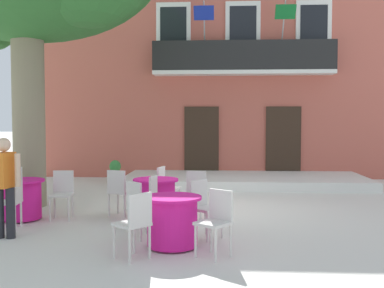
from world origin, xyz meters
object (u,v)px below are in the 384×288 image
(cafe_chair_middle_3, at_px, (12,199))
(pedestrian_near_entrance, at_px, (4,182))
(cafe_chair_near_tree_3, at_px, (135,221))
(cafe_chair_near_tree_0, at_px, (216,218))
(cafe_chair_near_tree_2, at_px, (140,205))
(cafe_table_front, at_px, (156,198))
(cafe_chair_near_tree_1, at_px, (203,204))
(cafe_chair_front_1, at_px, (148,198))
(cafe_chair_middle_0, at_px, (62,191))
(cafe_chair_front_0, at_px, (119,189))
(cafe_table_middle, at_px, (21,199))
(cafe_chair_front_2, at_px, (195,192))
(ground_planter_left, at_px, (115,170))
(cafe_chair_front_3, at_px, (166,185))
(cafe_table_near_tree, at_px, (172,221))
(cafe_chair_middle_1, at_px, (25,186))

(cafe_chair_middle_3, xyz_separation_m, pedestrian_near_entrance, (0.15, -0.57, 0.37))
(cafe_chair_near_tree_3, bearing_deg, cafe_chair_near_tree_0, 12.05)
(cafe_chair_near_tree_2, relative_size, cafe_table_front, 1.05)
(cafe_chair_near_tree_1, height_order, cafe_chair_near_tree_2, same)
(pedestrian_near_entrance, bearing_deg, cafe_chair_middle_3, 104.44)
(cafe_chair_near_tree_2, distance_m, cafe_chair_front_1, 0.71)
(cafe_chair_middle_0, distance_m, cafe_chair_front_0, 1.06)
(cafe_chair_near_tree_2, bearing_deg, cafe_chair_front_1, 88.86)
(cafe_table_middle, bearing_deg, cafe_chair_middle_0, 11.35)
(cafe_chair_near_tree_0, distance_m, cafe_chair_front_2, 2.30)
(cafe_chair_front_2, xyz_separation_m, ground_planter_left, (-2.64, 4.86, -0.15))
(cafe_chair_near_tree_1, distance_m, cafe_chair_front_1, 1.15)
(cafe_chair_near_tree_0, distance_m, cafe_table_middle, 4.21)
(cafe_table_front, bearing_deg, cafe_chair_front_3, 81.96)
(cafe_table_near_tree, distance_m, cafe_chair_near_tree_1, 0.77)
(cafe_chair_front_3, bearing_deg, cafe_chair_front_1, -95.39)
(cafe_chair_near_tree_0, bearing_deg, cafe_chair_middle_1, 144.68)
(cafe_table_near_tree, height_order, cafe_chair_front_1, cafe_chair_front_1)
(cafe_chair_near_tree_0, distance_m, cafe_chair_near_tree_2, 1.50)
(cafe_chair_near_tree_1, height_order, cafe_chair_front_2, same)
(cafe_table_near_tree, distance_m, cafe_chair_middle_0, 2.93)
(cafe_chair_near_tree_3, distance_m, cafe_table_front, 2.57)
(cafe_chair_front_0, height_order, pedestrian_near_entrance, pedestrian_near_entrance)
(cafe_chair_near_tree_2, relative_size, cafe_chair_near_tree_3, 1.00)
(cafe_chair_near_tree_0, xyz_separation_m, cafe_chair_front_0, (-1.91, 2.48, 0.00))
(cafe_chair_near_tree_1, relative_size, ground_planter_left, 1.33)
(cafe_chair_near_tree_2, bearing_deg, cafe_chair_middle_0, 142.27)
(cafe_chair_near_tree_2, bearing_deg, cafe_chair_front_3, 85.96)
(cafe_chair_front_1, bearing_deg, cafe_table_near_tree, -65.04)
(cafe_table_front, relative_size, ground_planter_left, 1.26)
(cafe_chair_near_tree_2, xyz_separation_m, cafe_chair_middle_1, (-2.69, 1.90, 0.00))
(cafe_table_front, relative_size, cafe_chair_front_2, 0.95)
(cafe_chair_front_3, bearing_deg, cafe_table_middle, -158.53)
(ground_planter_left, bearing_deg, cafe_chair_middle_3, -94.37)
(cafe_chair_front_0, distance_m, cafe_chair_front_3, 1.03)
(cafe_chair_near_tree_3, xyz_separation_m, cafe_chair_front_3, (0.02, 3.31, 0.00))
(cafe_chair_near_tree_0, relative_size, cafe_chair_near_tree_3, 1.00)
(cafe_table_near_tree, xyz_separation_m, cafe_chair_near_tree_2, (-0.57, 0.49, 0.14))
(cafe_chair_middle_1, bearing_deg, cafe_table_front, -9.06)
(cafe_chair_middle_3, bearing_deg, cafe_chair_middle_0, 57.32)
(cafe_chair_near_tree_1, height_order, ground_planter_left, cafe_chair_near_tree_1)
(cafe_table_near_tree, bearing_deg, cafe_chair_front_3, 98.77)
(cafe_chair_near_tree_0, height_order, cafe_chair_near_tree_3, same)
(cafe_chair_middle_0, bearing_deg, cafe_chair_middle_3, -122.68)
(cafe_chair_near_tree_0, xyz_separation_m, pedestrian_near_entrance, (-3.35, 0.75, 0.37))
(cafe_chair_near_tree_0, bearing_deg, cafe_table_front, 116.64)
(cafe_chair_near_tree_0, bearing_deg, cafe_chair_front_2, 100.53)
(cafe_chair_front_1, bearing_deg, cafe_chair_middle_1, 156.24)
(cafe_table_near_tree, bearing_deg, cafe_chair_near_tree_0, -30.52)
(cafe_chair_near_tree_2, height_order, ground_planter_left, cafe_chair_near_tree_2)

